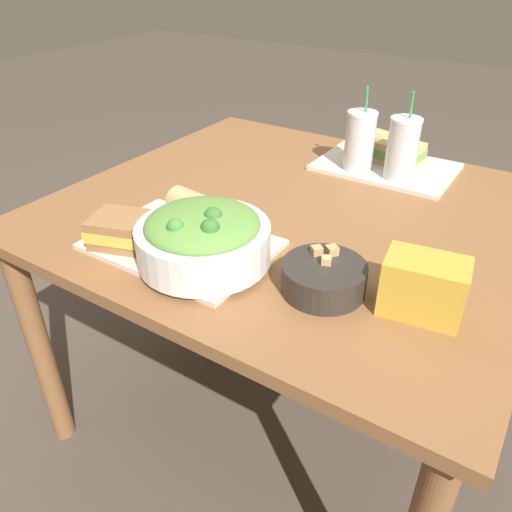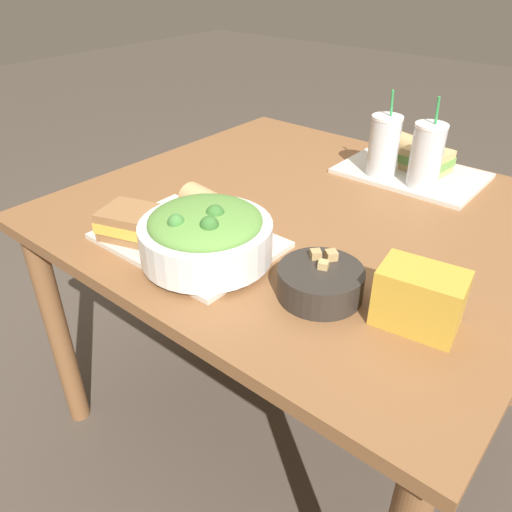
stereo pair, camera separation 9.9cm
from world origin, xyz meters
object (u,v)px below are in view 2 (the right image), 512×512
soup_bowl (320,281)px  sandwich_far (427,160)px  drink_cup_dark (383,147)px  baguette_near (209,206)px  chip_bag (419,298)px  sandwich_near (129,222)px  drink_cup_red (426,157)px  baguette_far (407,146)px  salad_bowl (206,234)px

soup_bowl → sandwich_far: (-0.09, 0.68, 0.01)m
soup_bowl → drink_cup_dark: (-0.18, 0.58, 0.06)m
baguette_near → chip_bag: size_ratio=1.02×
sandwich_near → drink_cup_dark: bearing=49.9°
soup_bowl → drink_cup_red: size_ratio=0.68×
soup_bowl → chip_bag: chip_bag is taller
baguette_far → drink_cup_dark: bearing=-161.8°
soup_bowl → baguette_far: 0.77m
drink_cup_dark → salad_bowl: bearing=-96.1°
salad_bowl → chip_bag: bearing=11.7°
sandwich_far → baguette_far: (-0.09, 0.07, 0.00)m
sandwich_near → baguette_near: 0.19m
salad_bowl → sandwich_far: size_ratio=2.00×
soup_bowl → sandwich_far: size_ratio=1.18×
salad_bowl → baguette_far: bearing=85.5°
baguette_near → chip_bag: (0.54, -0.04, 0.01)m
sandwich_near → sandwich_far: 0.85m
drink_cup_red → sandwich_far: bearing=108.0°
drink_cup_dark → sandwich_near: bearing=-111.4°
salad_bowl → soup_bowl: size_ratio=1.69×
soup_bowl → chip_bag: (0.18, 0.04, 0.02)m
baguette_near → baguette_far: 0.70m
drink_cup_dark → drink_cup_red: bearing=0.0°
sandwich_near → baguette_near: size_ratio=0.93×
salad_bowl → drink_cup_red: drink_cup_red is taller
sandwich_near → drink_cup_red: drink_cup_red is taller
sandwich_near → drink_cup_dark: 0.73m
baguette_near → sandwich_far: 0.67m
baguette_near → drink_cup_red: 0.59m
drink_cup_red → chip_bag: 0.59m
baguette_near → salad_bowl: bearing=-130.4°
drink_cup_dark → drink_cup_red: size_ratio=0.99×
sandwich_near → baguette_far: baguette_far is taller
sandwich_far → chip_bag: 0.70m
sandwich_near → salad_bowl: bearing=-6.1°
baguette_near → drink_cup_dark: (0.18, 0.51, 0.04)m
baguette_near → baguette_far: bearing=-7.3°
baguette_far → drink_cup_red: drink_cup_red is taller
sandwich_near → chip_bag: 0.63m
soup_bowl → drink_cup_dark: drink_cup_dark is taller
sandwich_far → drink_cup_dark: (-0.09, -0.10, 0.05)m
sandwich_far → drink_cup_red: bearing=-65.6°
chip_bag → baguette_near: bearing=167.5°
salad_bowl → sandwich_near: bearing=-167.4°
salad_bowl → baguette_far: 0.80m
salad_bowl → drink_cup_dark: bearing=83.9°
baguette_near → baguette_far: same height
soup_bowl → baguette_near: size_ratio=1.04×
sandwich_near → chip_bag: bearing=-6.7°
baguette_near → baguette_far: (0.18, 0.68, 0.00)m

